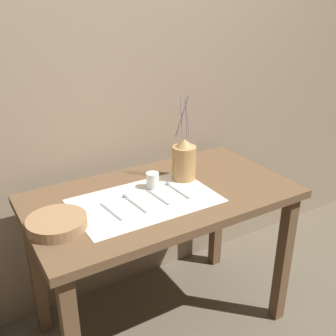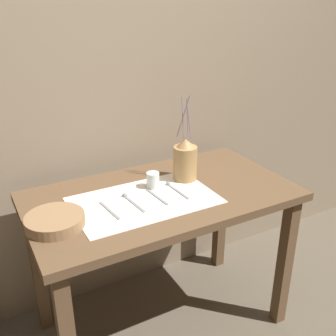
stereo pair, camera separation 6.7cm
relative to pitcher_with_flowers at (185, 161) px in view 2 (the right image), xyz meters
name	(u,v)px [view 2 (the right image)]	position (x,y,z in m)	size (l,w,h in m)	color
ground_plane	(163,321)	(-0.17, -0.08, -0.90)	(12.00, 12.00, 0.00)	brown
stone_wall_back	(121,90)	(-0.17, 0.38, 0.30)	(7.00, 0.06, 2.40)	gray
wooden_table	(162,214)	(-0.17, -0.08, -0.22)	(1.26, 0.69, 0.80)	brown
linen_cloth	(144,200)	(-0.28, -0.11, -0.10)	(0.64, 0.39, 0.00)	silver
pitcher_with_flowers	(185,161)	(0.00, 0.00, 0.00)	(0.12, 0.12, 0.43)	#A87F4C
wooden_bowl	(55,221)	(-0.68, -0.13, -0.08)	(0.24, 0.24, 0.05)	#8E6B47
glass_tumbler_near	(153,180)	(-0.19, -0.01, -0.06)	(0.06, 0.06, 0.08)	silver
fork_outer	(109,210)	(-0.45, -0.12, -0.10)	(0.03, 0.18, 0.00)	gray
spoon_inner	(128,199)	(-0.34, -0.07, -0.10)	(0.04, 0.19, 0.02)	gray
fork_inner	(157,197)	(-0.21, -0.11, -0.10)	(0.03, 0.18, 0.00)	gray
spoon_outer	(172,187)	(-0.11, -0.06, -0.10)	(0.03, 0.19, 0.02)	gray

